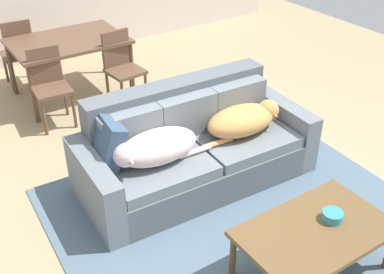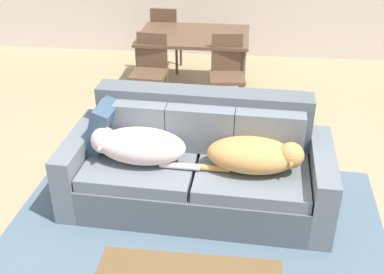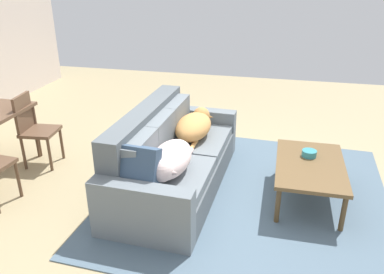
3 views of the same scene
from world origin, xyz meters
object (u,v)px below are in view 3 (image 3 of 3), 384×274
object	(u,v)px
couch	(170,159)
dining_chair_near_right	(34,127)
bowl_on_coffee_table	(309,153)
coffee_table	(310,167)
dog_on_left_cushion	(170,160)
throw_pillow_by_left_arm	(135,170)
dog_on_right_cushion	(194,125)

from	to	relation	value
couch	dining_chair_near_right	distance (m)	1.81
couch	bowl_on_coffee_table	distance (m)	1.53
coffee_table	dining_chair_near_right	xyz separation A→B (m)	(0.08, 3.31, 0.12)
dog_on_left_cushion	coffee_table	world-z (taller)	dog_on_left_cushion
bowl_on_coffee_table	dining_chair_near_right	world-z (taller)	dining_chair_near_right
couch	coffee_table	size ratio (longest dim) A/B	2.00
throw_pillow_by_left_arm	coffee_table	distance (m)	1.85
throw_pillow_by_left_arm	dog_on_left_cushion	bearing A→B (deg)	-33.96
dog_on_left_cushion	dining_chair_near_right	distance (m)	2.05
dog_on_right_cushion	bowl_on_coffee_table	bearing A→B (deg)	-97.02
dog_on_right_cushion	coffee_table	distance (m)	1.42
couch	throw_pillow_by_left_arm	distance (m)	0.88
dog_on_right_cushion	throw_pillow_by_left_arm	xyz separation A→B (m)	(-1.30, 0.25, 0.06)
dog_on_right_cushion	throw_pillow_by_left_arm	distance (m)	1.33
dog_on_right_cushion	bowl_on_coffee_table	size ratio (longest dim) A/B	5.67
dog_on_right_cushion	coffee_table	size ratio (longest dim) A/B	0.79
throw_pillow_by_left_arm	bowl_on_coffee_table	size ratio (longest dim) A/B	2.76
couch	dog_on_left_cushion	bearing A→B (deg)	-161.17
coffee_table	dog_on_left_cushion	bearing A→B (deg)	112.33
dog_on_left_cushion	dining_chair_near_right	xyz separation A→B (m)	(0.64, 1.94, -0.08)
dog_on_left_cushion	coffee_table	bearing A→B (deg)	-65.14
coffee_table	couch	bearing A→B (deg)	92.78
dog_on_right_cushion	coffee_table	xyz separation A→B (m)	(-0.40, -1.34, -0.19)
couch	bowl_on_coffee_table	size ratio (longest dim) A/B	14.30
bowl_on_coffee_table	coffee_table	bearing A→B (deg)	-176.44
dog_on_left_cushion	dog_on_right_cushion	world-z (taller)	dog_on_left_cushion
dog_on_right_cushion	coffee_table	bearing A→B (deg)	-104.01
dog_on_right_cushion	dining_chair_near_right	xyz separation A→B (m)	(-0.32, 1.97, -0.07)
throw_pillow_by_left_arm	dining_chair_near_right	distance (m)	1.98
couch	dog_on_right_cushion	xyz separation A→B (m)	(0.47, -0.17, 0.24)
dog_on_right_cushion	dining_chair_near_right	size ratio (longest dim) A/B	0.98
couch	dog_on_left_cushion	size ratio (longest dim) A/B	2.48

